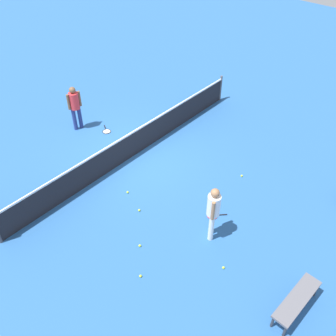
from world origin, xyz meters
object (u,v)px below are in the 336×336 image
(tennis_racket_near_player, at_px, (213,215))
(tennis_ball_by_net, at_px, (139,210))
(courtside_bench, at_px, (297,300))
(tennis_ball_stray_right, at_px, (223,268))
(player_near_side, at_px, (213,209))
(tennis_ball_stray_left, at_px, (128,192))
(player_far_side, at_px, (75,105))
(tennis_racket_far_player, at_px, (107,131))
(tennis_ball_midcourt, at_px, (140,276))
(tennis_ball_baseline, at_px, (140,246))
(tennis_ball_near_player, at_px, (242,176))

(tennis_racket_near_player, distance_m, tennis_ball_by_net, 2.13)
(tennis_ball_by_net, height_order, courtside_bench, courtside_bench)
(tennis_ball_by_net, distance_m, tennis_ball_stray_right, 2.96)
(player_near_side, xyz_separation_m, tennis_ball_stray_left, (-0.32, 2.88, -0.98))
(player_near_side, distance_m, player_far_side, 6.85)
(player_far_side, relative_size, tennis_racket_far_player, 2.87)
(tennis_racket_near_player, bearing_deg, tennis_ball_by_net, 126.32)
(player_far_side, relative_size, tennis_ball_by_net, 25.76)
(tennis_racket_far_player, distance_m, tennis_ball_stray_left, 3.47)
(player_near_side, distance_m, tennis_ball_midcourt, 2.44)
(tennis_ball_midcourt, bearing_deg, tennis_ball_stray_left, 51.91)
(tennis_ball_baseline, distance_m, tennis_ball_stray_right, 2.23)
(tennis_ball_midcourt, height_order, tennis_ball_stray_left, same)
(tennis_racket_far_player, height_order, tennis_ball_by_net, tennis_ball_by_net)
(tennis_ball_midcourt, relative_size, tennis_ball_baseline, 1.00)
(tennis_ball_stray_right, bearing_deg, tennis_racket_near_player, 43.99)
(tennis_racket_near_player, relative_size, tennis_ball_stray_left, 8.17)
(player_near_side, bearing_deg, tennis_ball_stray_right, -126.47)
(tennis_racket_far_player, bearing_deg, tennis_ball_stray_right, -107.47)
(tennis_ball_stray_left, distance_m, tennis_ball_stray_right, 3.76)
(tennis_ball_near_player, bearing_deg, tennis_ball_baseline, 173.24)
(tennis_racket_near_player, bearing_deg, tennis_ball_baseline, 159.56)
(tennis_ball_baseline, height_order, courtside_bench, courtside_bench)
(tennis_racket_near_player, bearing_deg, player_near_side, -150.09)
(player_near_side, xyz_separation_m, player_far_side, (0.93, 6.79, 0.00))
(player_far_side, bearing_deg, tennis_ball_near_player, -74.67)
(tennis_ball_stray_left, distance_m, courtside_bench, 5.60)
(tennis_ball_midcourt, bearing_deg, player_near_side, -13.19)
(tennis_ball_baseline, distance_m, tennis_ball_stray_left, 2.09)
(tennis_racket_far_player, height_order, courtside_bench, courtside_bench)
(tennis_ball_near_player, distance_m, tennis_ball_by_net, 3.52)
(player_far_side, xyz_separation_m, tennis_ball_by_net, (-1.56, -4.70, -0.98))
(player_far_side, height_order, tennis_ball_near_player, player_far_side)
(tennis_ball_stray_left, bearing_deg, tennis_ball_stray_right, -94.90)
(tennis_ball_midcourt, bearing_deg, tennis_ball_near_player, 2.09)
(tennis_ball_stray_right, xyz_separation_m, courtside_bench, (0.12, -1.83, 0.38))
(tennis_ball_midcourt, xyz_separation_m, tennis_ball_stray_right, (1.53, -1.38, 0.00))
(tennis_racket_near_player, height_order, tennis_racket_far_player, same)
(player_near_side, distance_m, tennis_ball_by_net, 2.38)
(tennis_ball_midcourt, distance_m, tennis_ball_stray_left, 3.01)
(player_near_side, bearing_deg, tennis_ball_baseline, 142.42)
(tennis_racket_near_player, xyz_separation_m, courtside_bench, (-1.17, -3.07, 0.40))
(tennis_ball_by_net, height_order, tennis_ball_midcourt, same)
(player_far_side, distance_m, tennis_racket_near_player, 6.50)
(tennis_ball_near_player, relative_size, tennis_ball_stray_right, 1.00)
(courtside_bench, bearing_deg, player_near_side, 78.98)
(tennis_racket_far_player, xyz_separation_m, tennis_ball_baseline, (-3.00, -4.68, 0.02))
(tennis_racket_far_player, relative_size, tennis_ball_midcourt, 8.97)
(player_near_side, relative_size, player_far_side, 1.00)
(player_far_side, relative_size, tennis_ball_stray_right, 25.76)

